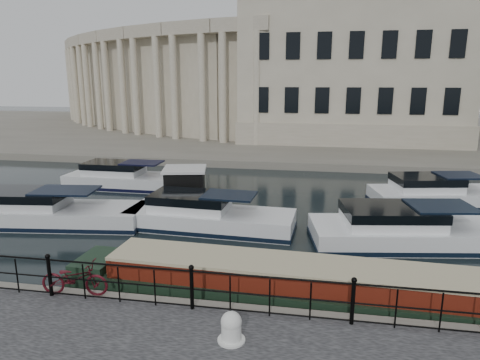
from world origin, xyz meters
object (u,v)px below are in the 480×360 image
mooring_bollard (231,327)px  harbour_hut (185,191)px  bicycle (75,278)px  narrowboat (303,290)px

mooring_bollard → harbour_hut: bearing=112.0°
bicycle → harbour_hut: bearing=-6.6°
bicycle → harbour_hut: size_ratio=0.57×
bicycle → mooring_bollard: size_ratio=2.59×
mooring_bollard → harbour_hut: harbour_hut is taller
bicycle → narrowboat: (6.14, 1.71, -0.67)m
harbour_hut → bicycle: bearing=-102.9°
narrowboat → mooring_bollard: bearing=-114.0°
bicycle → mooring_bollard: 4.82m
mooring_bollard → narrowboat: (1.51, 3.05, -0.52)m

